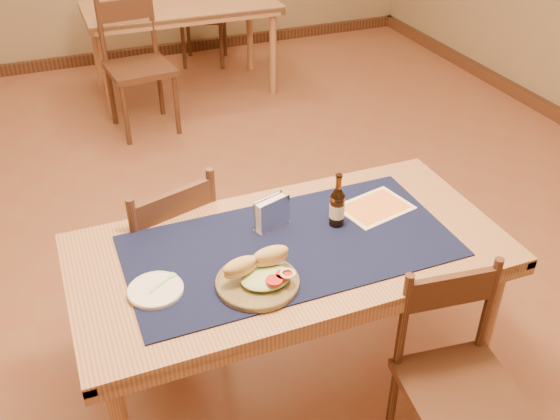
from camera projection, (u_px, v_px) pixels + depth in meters
name	position (u px, v px, depth m)	size (l,w,h in m)	color
room	(217.00, 11.00, 2.56)	(6.04, 7.04, 2.84)	brown
main_table	(290.00, 264.00, 2.35)	(1.60, 0.80, 0.75)	#A7794E
placemat	(290.00, 246.00, 2.30)	(1.20, 0.60, 0.01)	black
baseboard	(231.00, 267.00, 3.31)	(6.00, 7.00, 0.10)	#4E2D1C
back_table	(181.00, 14.00, 5.02)	(1.53, 0.78, 0.75)	#A7794E
chair_main_far	(164.00, 254.00, 2.72)	(0.52, 0.52, 0.90)	#4E2D1C
chair_main_near	(456.00, 379.00, 2.19)	(0.43, 0.43, 0.83)	#4E2D1C
chair_back_near	(137.00, 63.00, 4.55)	(0.49, 0.49, 0.97)	#4E2D1C
chair_back_far	(202.00, 15.00, 5.69)	(0.53, 0.53, 0.88)	#4E2D1C
sandwich_plate	(259.00, 276.00, 2.10)	(0.29, 0.29, 0.11)	brown
side_plate	(155.00, 290.00, 2.08)	(0.19, 0.19, 0.02)	silver
fork	(165.00, 281.00, 2.11)	(0.11, 0.08, 0.00)	#8FD575
beer_bottle	(337.00, 206.00, 2.36)	(0.06, 0.06, 0.22)	#4F2A0E
napkin_holder	(272.00, 214.00, 2.36)	(0.15, 0.10, 0.13)	silver
menu_card	(375.00, 207.00, 2.50)	(0.31, 0.26, 0.01)	#FBE7BE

